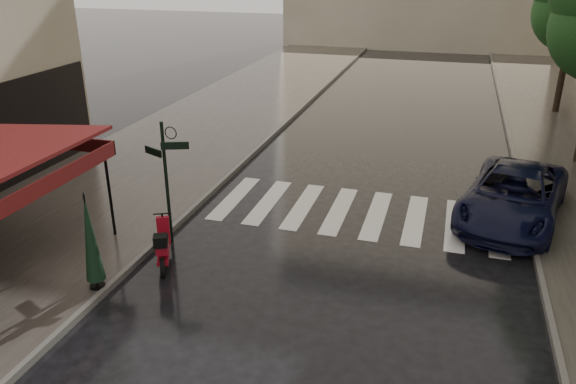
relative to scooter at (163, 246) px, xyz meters
The scene contains 9 objects.
ground 2.16m from the scooter, 66.62° to the right, with size 120.00×120.00×0.00m, color black.
sidewalk_near 10.73m from the scooter, 110.00° to the left, with size 6.00×60.00×0.12m, color #38332D.
curb_near 10.10m from the scooter, 93.50° to the left, with size 0.12×60.00×0.16m, color #595651.
curb_far 13.05m from the scooter, 50.57° to the left, with size 0.12×60.00×0.16m, color #595651.
crosswalk 5.60m from the scooter, 46.92° to the left, with size 7.85×3.20×0.01m.
signpost 1.76m from the scooter, 108.56° to the left, with size 1.17×0.29×3.10m.
scooter is the anchor object (origin of this frame).
parked_car 9.19m from the scooter, 31.51° to the left, with size 2.34×5.06×1.41m, color black.
parasol_back 1.82m from the scooter, 119.77° to the right, with size 0.40×0.40×2.13m.
Camera 1 is at (5.12, -8.13, 6.63)m, focal length 35.00 mm.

